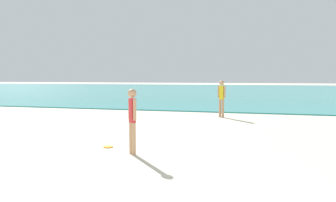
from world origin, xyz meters
TOP-DOWN VIEW (x-y plane):
  - water at (0.00, 43.13)m, footprint 160.00×60.00m
  - person_standing at (-0.25, 3.68)m, footprint 0.27×0.27m
  - frisbee at (-1.14, 4.21)m, footprint 0.25×0.25m
  - person_distant at (1.04, 11.32)m, footprint 0.37×0.22m

SIDE VIEW (x-z plane):
  - frisbee at x=-1.14m, z-range 0.00..0.03m
  - water at x=0.00m, z-range 0.00..0.06m
  - person_standing at x=-0.25m, z-range 0.11..1.64m
  - person_distant at x=1.04m, z-range 0.11..1.78m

